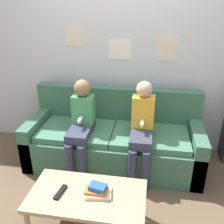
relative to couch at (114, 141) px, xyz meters
The scene contains 8 objects.
ground_plane 0.59m from the couch, 90.00° to the right, with size 10.00×10.00×0.00m, color brown.
wall_back 1.12m from the couch, 90.00° to the left, with size 8.00×0.06×2.60m.
couch is the anchor object (origin of this frame).
coffee_table 1.04m from the couch, 93.31° to the right, with size 0.96×0.52×0.39m.
person_left 0.50m from the couch, 150.93° to the right, with size 0.24×0.54×1.06m.
person_right 0.50m from the couch, 29.75° to the right, with size 0.24×0.54×1.08m.
tv_remote 1.11m from the couch, 104.73° to the right, with size 0.07×0.17×0.02m.
book_stack 1.04m from the couch, 88.43° to the right, with size 0.23×0.18×0.10m.
Camera 1 is at (0.40, -2.06, 1.86)m, focal length 40.00 mm.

